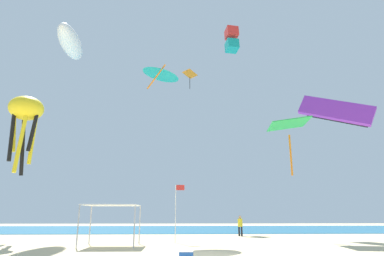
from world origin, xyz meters
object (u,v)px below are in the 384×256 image
person_near_tent (240,224)px  kite_box_red (232,40)px  kite_octopus_yellow (26,112)px  canopy_tent (112,207)px  kite_diamond_orange (190,75)px  banner_flag (177,207)px  kite_inflatable_white (70,42)px  kite_delta_teal (161,72)px  kite_parafoil_purple (336,111)px  kite_diamond_green (289,127)px  cooler_box (186,256)px

person_near_tent → kite_box_red: kite_box_red is taller
person_near_tent → kite_octopus_yellow: 19.20m
canopy_tent → kite_diamond_orange: bearing=76.8°
banner_flag → kite_inflatable_white: size_ratio=0.55×
person_near_tent → kite_delta_teal: bearing=-104.3°
kite_octopus_yellow → kite_inflatable_white: bearing=-81.0°
kite_octopus_yellow → kite_parafoil_purple: bearing=-161.1°
kite_diamond_green → kite_inflatable_white: bearing=-100.3°
canopy_tent → kite_diamond_orange: 30.36m
cooler_box → kite_diamond_green: size_ratio=0.13×
cooler_box → kite_octopus_yellow: kite_octopus_yellow is taller
banner_flag → kite_delta_teal: size_ratio=0.94×
kite_diamond_green → kite_parafoil_purple: bearing=123.0°
kite_diamond_orange → kite_diamond_green: bearing=162.4°
cooler_box → kite_parafoil_purple: kite_parafoil_purple is taller
banner_flag → person_near_tent: bearing=50.5°
cooler_box → kite_delta_teal: size_ratio=0.15×
kite_box_red → kite_diamond_orange: kite_box_red is taller
person_near_tent → kite_inflatable_white: 24.06m
person_near_tent → kite_box_red: (1.45, 9.14, 22.72)m
kite_inflatable_white → kite_octopus_yellow: bearing=-6.6°
kite_diamond_orange → banner_flag: bearing=137.6°
cooler_box → kite_delta_teal: 18.49m
canopy_tent → kite_inflatable_white: kite_inflatable_white is taller
canopy_tent → kite_octopus_yellow: kite_octopus_yellow is taller
kite_diamond_green → kite_octopus_yellow: bearing=-81.0°
kite_octopus_yellow → person_near_tent: bearing=-151.2°
kite_parafoil_purple → kite_octopus_yellow: 25.32m
cooler_box → kite_delta_teal: kite_delta_teal is taller
kite_parafoil_purple → kite_diamond_orange: size_ratio=2.26×
kite_box_red → kite_octopus_yellow: bearing=28.9°
kite_diamond_green → kite_diamond_orange: kite_diamond_orange is taller
banner_flag → canopy_tent: bearing=-149.8°
kite_diamond_orange → kite_octopus_yellow: bearing=108.8°
kite_diamond_green → kite_delta_teal: size_ratio=1.08×
banner_flag → kite_octopus_yellow: bearing=173.2°
kite_delta_teal → kite_box_red: bearing=-21.1°
person_near_tent → kite_inflatable_white: size_ratio=0.25×
canopy_tent → kite_parafoil_purple: kite_parafoil_purple is taller
banner_flag → cooler_box: (0.41, -8.56, -2.04)m
kite_parafoil_purple → kite_delta_teal: 15.62m
kite_octopus_yellow → kite_delta_teal: 11.10m
kite_diamond_green → kite_octopus_yellow: kite_octopus_yellow is taller
kite_box_red → banner_flag: bearing=56.9°
person_near_tent → kite_delta_teal: (-6.85, -2.60, 12.68)m
kite_octopus_yellow → kite_box_red: kite_box_red is taller
kite_inflatable_white → kite_diamond_orange: bearing=131.6°
cooler_box → kite_diamond_green: bearing=52.2°
person_near_tent → kite_parafoil_purple: kite_parafoil_purple is taller
kite_diamond_green → kite_delta_teal: 11.56m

